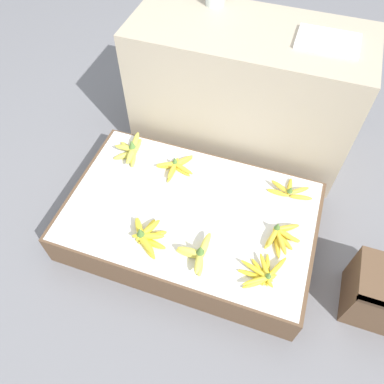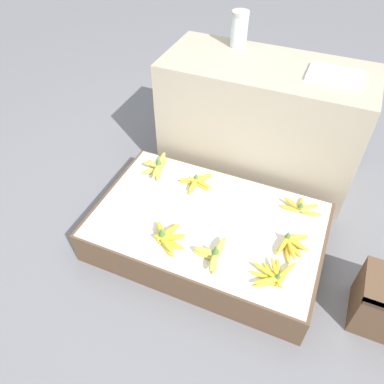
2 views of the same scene
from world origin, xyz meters
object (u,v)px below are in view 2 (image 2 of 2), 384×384
at_px(banana_bunch_front_midright, 213,254).
at_px(banana_bunch_back_right, 301,207).
at_px(foam_tray_white, 335,76).
at_px(banana_bunch_front_right, 274,275).
at_px(banana_bunch_back_midleft, 197,182).
at_px(glass_jar, 239,29).
at_px(banana_bunch_middle_right, 291,244).
at_px(banana_bunch_back_left, 157,166).
at_px(banana_bunch_front_midleft, 167,237).

xyz_separation_m(banana_bunch_front_midright, banana_bunch_back_right, (0.33, 0.50, -0.01)).
distance_m(banana_bunch_back_right, foam_tray_white, 0.74).
distance_m(banana_bunch_front_midright, banana_bunch_front_right, 0.31).
bearing_deg(banana_bunch_front_right, banana_bunch_back_midleft, 142.06).
bearing_deg(glass_jar, banana_bunch_front_midright, -75.50).
xyz_separation_m(banana_bunch_back_right, foam_tray_white, (-0.02, 0.48, 0.56)).
bearing_deg(banana_bunch_back_midleft, banana_bunch_back_right, 3.28).
xyz_separation_m(banana_bunch_middle_right, foam_tray_white, (-0.03, 0.76, 0.56)).
xyz_separation_m(banana_bunch_front_right, banana_bunch_back_left, (-0.87, 0.48, 0.01)).
xyz_separation_m(banana_bunch_back_left, glass_jar, (0.26, 0.67, 0.65)).
height_order(banana_bunch_front_midright, banana_bunch_back_midleft, banana_bunch_front_midright).
bearing_deg(banana_bunch_front_midleft, banana_bunch_middle_right, 19.47).
bearing_deg(banana_bunch_back_left, banana_bunch_back_right, 0.77).
bearing_deg(banana_bunch_middle_right, foam_tray_white, 92.43).
height_order(banana_bunch_back_midleft, foam_tray_white, foam_tray_white).
distance_m(banana_bunch_front_midleft, foam_tray_white, 1.26).
relative_size(banana_bunch_front_midleft, banana_bunch_middle_right, 0.96).
relative_size(banana_bunch_front_right, glass_jar, 1.01).
relative_size(banana_bunch_front_midright, glass_jar, 1.06).
distance_m(banana_bunch_front_midleft, banana_bunch_back_midleft, 0.46).
height_order(banana_bunch_front_right, foam_tray_white, foam_tray_white).
relative_size(banana_bunch_front_midleft, banana_bunch_back_left, 0.87).
bearing_deg(banana_bunch_front_midleft, banana_bunch_back_left, 121.83).
distance_m(banana_bunch_back_left, foam_tray_white, 1.14).
height_order(banana_bunch_front_midright, banana_bunch_back_left, same).
bearing_deg(foam_tray_white, glass_jar, 164.37).
bearing_deg(banana_bunch_back_midleft, banana_bunch_front_right, -37.94).
bearing_deg(banana_bunch_front_midright, banana_bunch_back_right, 56.42).
distance_m(banana_bunch_front_midleft, banana_bunch_front_midright, 0.26).
relative_size(banana_bunch_front_midright, banana_bunch_front_right, 1.05).
bearing_deg(banana_bunch_front_right, banana_bunch_back_right, 87.00).
bearing_deg(banana_bunch_back_left, banana_bunch_front_midleft, -58.17).
bearing_deg(banana_bunch_front_midleft, foam_tray_white, 59.69).
bearing_deg(foam_tray_white, banana_bunch_back_right, -87.28).
distance_m(banana_bunch_front_midright, glass_jar, 1.36).
bearing_deg(banana_bunch_back_midleft, banana_bunch_front_midleft, -87.57).
bearing_deg(glass_jar, banana_bunch_back_left, -111.34).
height_order(banana_bunch_middle_right, glass_jar, glass_jar).
relative_size(banana_bunch_front_right, banana_bunch_middle_right, 0.95).
xyz_separation_m(banana_bunch_back_right, glass_jar, (-0.63, 0.66, 0.65)).
relative_size(banana_bunch_middle_right, banana_bunch_back_left, 0.90).
height_order(banana_bunch_front_right, banana_bunch_back_midleft, banana_bunch_back_midleft).
distance_m(banana_bunch_front_midright, foam_tray_white, 1.17).
relative_size(banana_bunch_front_midleft, foam_tray_white, 0.73).
distance_m(banana_bunch_front_midleft, banana_bunch_back_left, 0.57).
height_order(banana_bunch_front_midleft, banana_bunch_front_right, banana_bunch_front_midleft).
distance_m(banana_bunch_back_midleft, banana_bunch_back_right, 0.62).
relative_size(banana_bunch_back_right, glass_jar, 1.13).
height_order(banana_bunch_back_left, glass_jar, glass_jar).
bearing_deg(banana_bunch_back_midleft, banana_bunch_middle_right, -21.43).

